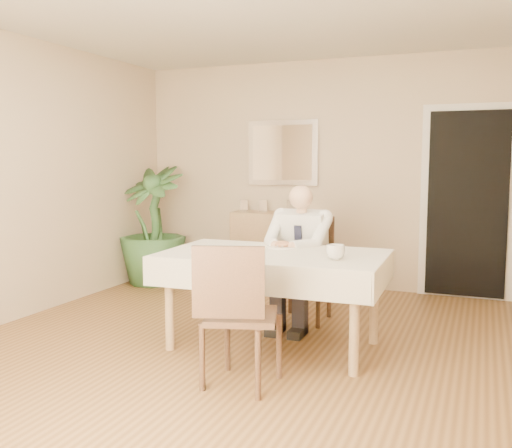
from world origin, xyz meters
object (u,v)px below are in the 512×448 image
at_px(dining_table, 274,263).
at_px(seated_man, 297,249).
at_px(chair_far, 307,261).
at_px(coffee_mug, 336,252).
at_px(sideboard, 278,249).
at_px(chair_near, 236,308).
at_px(potted_palm, 152,225).

bearing_deg(dining_table, seated_man, 88.63).
bearing_deg(chair_far, coffee_mug, -63.83).
bearing_deg(chair_far, sideboard, 119.15).
bearing_deg(seated_man, chair_near, -87.32).
relative_size(sideboard, potted_palm, 0.77).
distance_m(chair_far, chair_near, 1.77).
bearing_deg(seated_man, dining_table, -90.00).
height_order(chair_far, coffee_mug, chair_far).
bearing_deg(coffee_mug, chair_far, 117.35).
bearing_deg(chair_near, seated_man, 74.79).
bearing_deg(sideboard, chair_far, -62.43).
relative_size(seated_man, sideboard, 1.16).
bearing_deg(coffee_mug, seated_man, 126.13).
distance_m(dining_table, coffee_mug, 0.55).
distance_m(chair_near, potted_palm, 3.35).
distance_m(chair_near, coffee_mug, 0.92).
distance_m(dining_table, potted_palm, 2.69).
bearing_deg(potted_palm, sideboard, 19.24).
distance_m(dining_table, chair_far, 0.90).
height_order(seated_man, potted_palm, potted_palm).
relative_size(chair_far, seated_man, 0.76).
xyz_separation_m(dining_table, sideboard, (-0.73, 2.13, -0.24)).
bearing_deg(potted_palm, chair_far, -19.50).
bearing_deg(dining_table, sideboard, 107.49).
relative_size(chair_far, coffee_mug, 7.00).
xyz_separation_m(chair_far, potted_palm, (-2.13, 0.75, 0.16)).
relative_size(dining_table, potted_palm, 1.25).
relative_size(chair_far, potted_palm, 0.68).
height_order(dining_table, coffee_mug, coffee_mug).
xyz_separation_m(dining_table, seated_man, (0.00, 0.59, 0.02)).
relative_size(coffee_mug, potted_palm, 0.10).
bearing_deg(chair_far, dining_table, -91.18).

